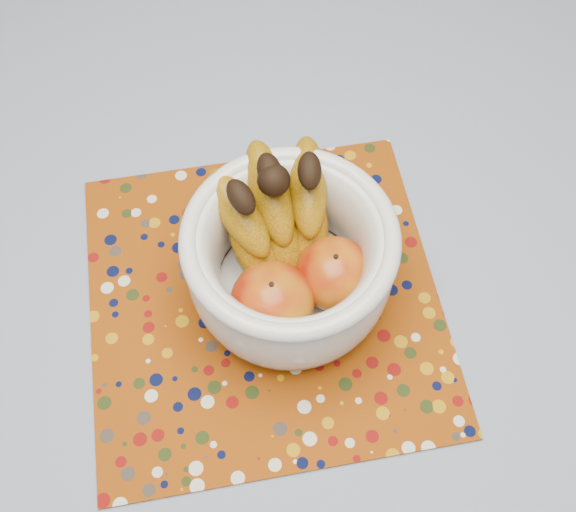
{
  "coord_description": "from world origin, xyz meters",
  "views": [
    {
      "loc": [
        -0.08,
        -0.36,
        1.44
      ],
      "look_at": [
        0.04,
        -0.05,
        0.84
      ],
      "focal_mm": 42.0,
      "sensor_mm": 36.0,
      "label": 1
    }
  ],
  "objects": [
    {
      "name": "table",
      "position": [
        0.0,
        0.0,
        0.67
      ],
      "size": [
        1.2,
        1.2,
        0.75
      ],
      "color": "brown",
      "rests_on": "ground"
    },
    {
      "name": "tablecloth",
      "position": [
        0.0,
        0.0,
        0.76
      ],
      "size": [
        1.32,
        1.32,
        0.01
      ],
      "primitive_type": "cube",
      "color": "slate",
      "rests_on": "table"
    },
    {
      "name": "placemat",
      "position": [
        0.01,
        -0.05,
        0.76
      ],
      "size": [
        0.46,
        0.46,
        0.0
      ],
      "primitive_type": "cube",
      "rotation": [
        0.0,
        0.0,
        -0.22
      ],
      "color": "#7D3306",
      "rests_on": "tablecloth"
    },
    {
      "name": "fruit_bowl",
      "position": [
        0.04,
        -0.05,
        0.84
      ],
      "size": [
        0.21,
        0.23,
        0.17
      ],
      "color": "silver",
      "rests_on": "placemat"
    }
  ]
}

